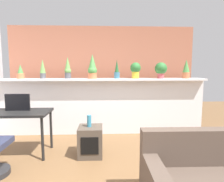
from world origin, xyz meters
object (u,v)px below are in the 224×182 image
Objects in this scene: potted_plant_1 at (43,69)px; potted_plant_2 at (68,69)px; side_cube_shelf at (90,141)px; potted_plant_7 at (186,69)px; potted_plant_0 at (20,73)px; desk at (16,116)px; potted_plant_4 at (117,71)px; potted_plant_5 at (136,69)px; potted_plant_3 at (92,68)px; vase_on_shelf at (89,121)px; potted_plant_6 at (161,69)px; tv_monitor at (18,102)px.

potted_plant_1 is 0.88× the size of potted_plant_2.
potted_plant_7 is at bearing 27.81° from side_cube_shelf.
potted_plant_0 is 1.30m from desk.
potted_plant_0 is 0.74× the size of potted_plant_4.
potted_plant_5 reaches higher than side_cube_shelf.
potted_plant_2 is at bearing 178.18° from potted_plant_4.
potted_plant_5 is at bearing 0.94° from potted_plant_3.
potted_plant_0 is 0.74× the size of potted_plant_1.
potted_plant_4 is at bearing 178.18° from potted_plant_5.
side_cube_shelf is (0.55, -1.13, -1.21)m from potted_plant_2.
potted_plant_3 is (1.56, -0.07, 0.11)m from potted_plant_0.
side_cube_shelf is (1.58, -1.14, -1.13)m from potted_plant_0.
potted_plant_1 is at bearing 134.12° from side_cube_shelf.
potted_plant_5 reaches higher than vase_on_shelf.
potted_plant_4 is at bearing -1.17° from potted_plant_0.
potted_plant_5 is (1.48, -0.05, -0.02)m from potted_plant_2.
desk is 1.32m from side_cube_shelf.
potted_plant_4 is at bearing 3.07° from potted_plant_3.
potted_plant_2 is at bearing -0.02° from potted_plant_1.
potted_plant_4 is at bearing 179.80° from potted_plant_7.
potted_plant_7 is (3.16, -0.04, -0.00)m from potted_plant_1.
potted_plant_2 is 2.05m from potted_plant_6.
potted_plant_0 is 0.28× the size of desk.
potted_plant_3 is at bearing -179.06° from potted_plant_5.
potted_plant_0 is 2.25m from side_cube_shelf.
potted_plant_5 is 0.70× the size of side_cube_shelf.
potted_plant_1 reaches higher than vase_on_shelf.
potted_plant_3 reaches higher than potted_plant_7.
desk is at bearing -124.12° from potted_plant_2.
tv_monitor is at bearing -99.22° from potted_plant_1.
potted_plant_0 is at bearing 107.61° from desk.
potted_plant_5 is at bearing -1.82° from potted_plant_4.
vase_on_shelf is (-0.00, -1.05, -0.89)m from potted_plant_3.
desk is at bearing -163.47° from potted_plant_7.
potted_plant_4 is (0.53, 0.03, -0.06)m from potted_plant_3.
vase_on_shelf is (1.08, -1.11, -0.86)m from potted_plant_1.
potted_plant_5 is 0.57m from potted_plant_6.
potted_plant_7 is (1.14, 0.01, 0.01)m from potted_plant_5.
potted_plant_5 reaches higher than potted_plant_0.
tv_monitor is (-2.74, -0.90, -0.56)m from potted_plant_6.
potted_plant_0 is at bearing 179.24° from potted_plant_7.
potted_plant_5 is 1.66m from vase_on_shelf.
potted_plant_4 is at bearing 64.63° from side_cube_shelf.
tv_monitor is (-3.31, -0.90, -0.56)m from potted_plant_7.
potted_plant_7 is 0.84× the size of side_cube_shelf.
potted_plant_5 is 0.86× the size of tv_monitor.
desk is (-2.74, -0.98, -0.79)m from potted_plant_6.
potted_plant_1 is 1.17× the size of potted_plant_6.
potted_plant_7 is at bearing -0.86° from potted_plant_2.
tv_monitor is at bearing -161.76° from potted_plant_6.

